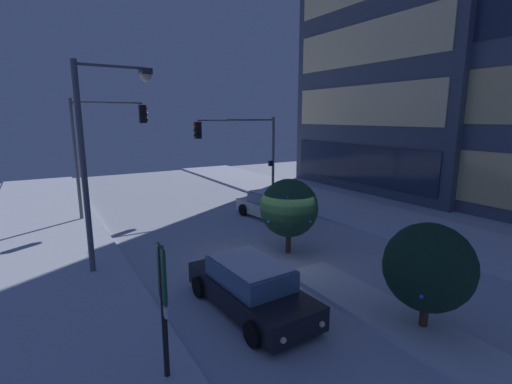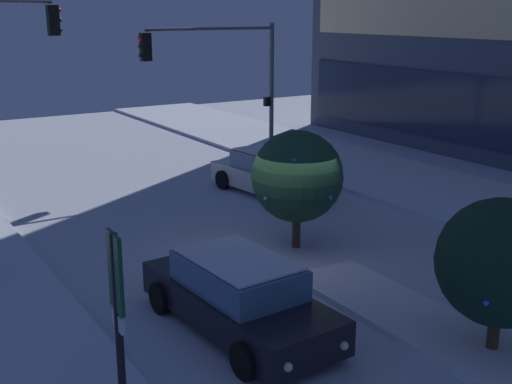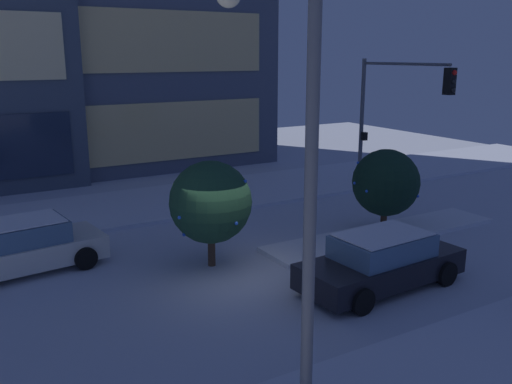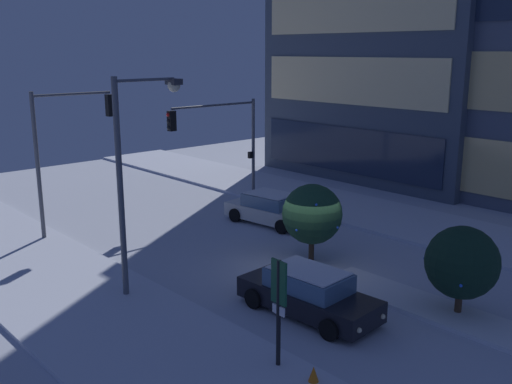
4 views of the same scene
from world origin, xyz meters
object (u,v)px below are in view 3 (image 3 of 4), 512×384
Objects in this scene: traffic_light_corner_far_right at (395,102)px; car_far at (22,247)px; street_lamp_arched at (283,133)px; decorated_tree_left_of_median at (211,202)px; car_near at (382,262)px; decorated_tree_median at (386,183)px.

car_far is at bearing -85.96° from traffic_light_corner_far_right.
traffic_light_corner_far_right is 15.78m from street_lamp_arched.
traffic_light_corner_far_right is 1.88× the size of decorated_tree_left_of_median.
decorated_tree_left_of_median is at bearing 127.97° from car_near.
street_lamp_arched is at bearing -50.69° from traffic_light_corner_far_right.
car_near is at bearing -49.02° from decorated_tree_left_of_median.
decorated_tree_median is 0.94× the size of decorated_tree_left_of_median.
street_lamp_arched reaches higher than decorated_tree_left_of_median.
car_near and car_far have the same top height.
decorated_tree_left_of_median is (1.88, 6.57, -2.91)m from street_lamp_arched.
car_near is 7.14m from street_lamp_arched.
car_far is 0.63× the size of street_lamp_arched.
car_near is 1.56× the size of decorated_tree_left_of_median.
decorated_tree_median is at bearing 160.47° from car_far.
car_far is at bearing 14.98° from street_lamp_arched.
car_near is 10.59m from traffic_light_corner_far_right.
decorated_tree_median reaches higher than car_near.
traffic_light_corner_far_right is at bearing 41.86° from car_near.
street_lamp_arched is (2.92, -8.92, 4.11)m from car_far.
car_near is at bearing -63.40° from street_lamp_arched.
traffic_light_corner_far_right is at bearing 177.60° from car_far.
decorated_tree_left_of_median reaches higher than car_near.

